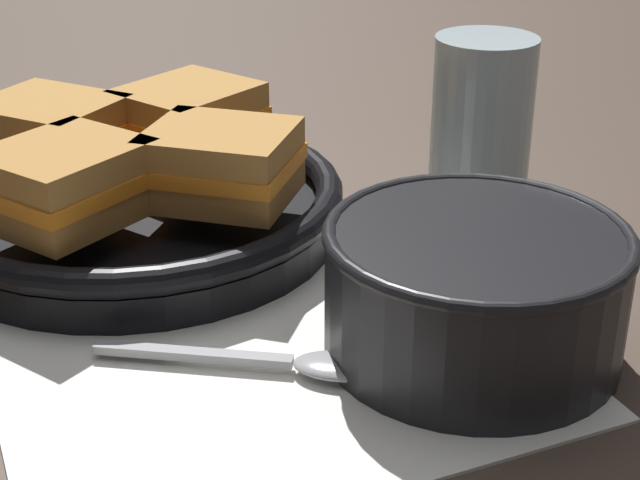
% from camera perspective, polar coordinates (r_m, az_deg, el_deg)
% --- Properties ---
extents(ground_plane, '(4.00, 4.00, 0.00)m').
position_cam_1_polar(ground_plane, '(0.54, 1.83, -6.33)').
color(ground_plane, '#47382D').
extents(napkin, '(0.32, 0.28, 0.00)m').
position_cam_1_polar(napkin, '(0.53, -2.72, -6.82)').
color(napkin, white).
rests_on(napkin, ground_plane).
extents(soup_bowl, '(0.16, 0.16, 0.07)m').
position_cam_1_polar(soup_bowl, '(0.53, 9.00, -2.54)').
color(soup_bowl, black).
rests_on(soup_bowl, ground_plane).
extents(spoon, '(0.15, 0.08, 0.01)m').
position_cam_1_polar(spoon, '(0.52, -1.19, -7.16)').
color(spoon, '#9E9EA3').
rests_on(spoon, napkin).
extents(skillet, '(0.29, 0.36, 0.04)m').
position_cam_1_polar(skillet, '(0.67, -10.69, 1.87)').
color(skillet, black).
rests_on(skillet, ground_plane).
extents(sandwich_near_left, '(0.12, 0.12, 0.05)m').
position_cam_1_polar(sandwich_near_left, '(0.70, -15.41, 6.04)').
color(sandwich_near_left, '#B27A38').
rests_on(sandwich_near_left, skillet).
extents(sandwich_near_right, '(0.12, 0.12, 0.05)m').
position_cam_1_polar(sandwich_near_right, '(0.61, -14.60, 3.25)').
color(sandwich_near_right, '#B27A38').
rests_on(sandwich_near_right, skillet).
extents(sandwich_far_left, '(0.12, 0.11, 0.05)m').
position_cam_1_polar(sandwich_far_left, '(0.62, -5.79, 4.43)').
color(sandwich_far_left, '#B27A38').
rests_on(sandwich_far_left, skillet).
extents(sandwich_far_right, '(0.12, 0.12, 0.05)m').
position_cam_1_polar(sandwich_far_right, '(0.71, -7.66, 7.05)').
color(sandwich_far_right, '#B27A38').
rests_on(sandwich_far_right, skillet).
extents(drinking_glass, '(0.07, 0.07, 0.13)m').
position_cam_1_polar(drinking_glass, '(0.69, 9.34, 6.39)').
color(drinking_glass, silver).
rests_on(drinking_glass, ground_plane).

